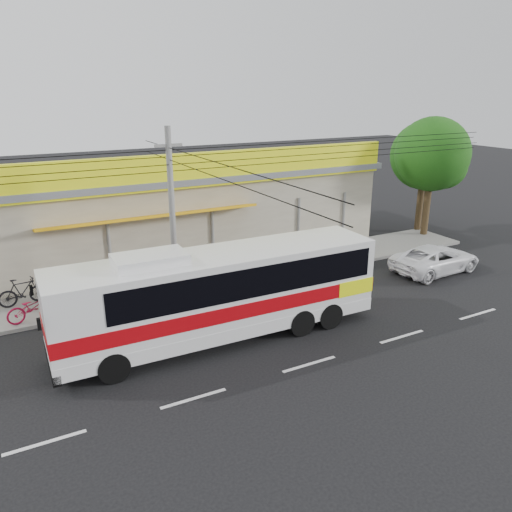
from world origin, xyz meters
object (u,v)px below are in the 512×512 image
Objects in this scene: utility_pole at (169,160)px; tree_far at (427,158)px; motorbike_dark at (23,291)px; motorbike_red at (34,307)px; tree_near at (435,157)px; white_car at (436,259)px; coach_bus at (225,288)px.

utility_pole reaches higher than tree_far.
utility_pole is (5.63, -2.42, 5.19)m from motorbike_dark.
tree_far reaches higher than motorbike_dark.
tree_far is (22.44, 2.51, 3.87)m from motorbike_red.
tree_far is (0.45, 0.98, -0.20)m from tree_near.
white_car is at bearing -129.90° from tree_far.
motorbike_red is 18.00m from white_car.
motorbike_dark is (-6.16, 6.16, -1.17)m from coach_bus.
motorbike_dark is at bearing 179.62° from tree_near.
coach_bus is 7.51m from motorbike_red.
motorbike_red is 22.91m from tree_far.
tree_near reaches higher than tree_far.
motorbike_red is at bearing 143.90° from coach_bus.
tree_near is at bearing 21.51° from coach_bus.
utility_pole reaches higher than white_car.
coach_bus is 1.71× the size of tree_far.
utility_pole is at bearing -111.81° from motorbike_red.
coach_bus reaches higher than white_car.
motorbike_dark is at bearing -177.90° from tree_far.
white_car is at bearing -132.45° from tree_near.
tree_far is (17.05, 3.25, -1.37)m from utility_pole.
tree_far reaches higher than motorbike_red.
motorbike_dark is at bearing 72.12° from white_car.
white_car is (17.97, -4.81, -0.07)m from motorbike_dark.
motorbike_dark is 0.41× the size of white_car.
motorbike_red is 0.30× the size of tree_far.
tree_near reaches higher than coach_bus.
motorbike_red is 7.55m from utility_pole.
coach_bus is 1.64× the size of tree_near.
tree_far is (4.71, 5.64, 3.90)m from white_car.
tree_far is at bearing -97.61° from motorbike_red.
tree_far is at bearing 10.80° from utility_pole.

